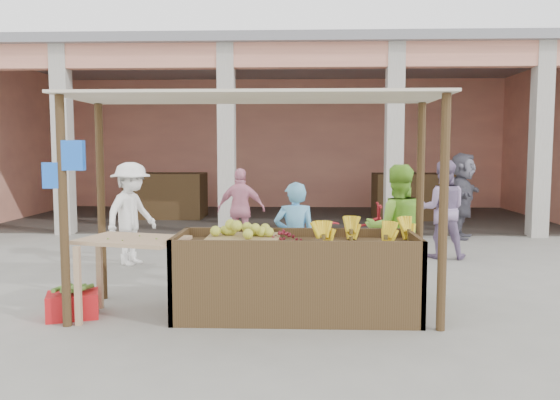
{
  "coord_description": "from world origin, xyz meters",
  "views": [
    {
      "loc": [
        0.53,
        -5.83,
        1.8
      ],
      "look_at": [
        0.28,
        1.2,
        1.16
      ],
      "focal_mm": 35.0,
      "sensor_mm": 36.0,
      "label": 1
    }
  ],
  "objects_px": {
    "fruit_stall": "(296,279)",
    "side_table": "(133,251)",
    "vendor_blue": "(295,236)",
    "vendor_green": "(397,226)",
    "red_crate": "(73,305)",
    "motorcycle": "(343,236)"
  },
  "relations": [
    {
      "from": "fruit_stall",
      "to": "side_table",
      "type": "bearing_deg",
      "value": -176.3
    },
    {
      "from": "side_table",
      "to": "vendor_blue",
      "type": "xyz_separation_m",
      "value": [
        1.74,
        0.9,
        0.03
      ]
    },
    {
      "from": "vendor_blue",
      "to": "vendor_green",
      "type": "height_order",
      "value": "vendor_green"
    },
    {
      "from": "side_table",
      "to": "red_crate",
      "type": "xyz_separation_m",
      "value": [
        -0.65,
        -0.05,
        -0.59
      ]
    },
    {
      "from": "side_table",
      "to": "red_crate",
      "type": "distance_m",
      "value": 0.88
    },
    {
      "from": "side_table",
      "to": "motorcycle",
      "type": "relative_size",
      "value": 0.59
    },
    {
      "from": "red_crate",
      "to": "vendor_blue",
      "type": "height_order",
      "value": "vendor_blue"
    },
    {
      "from": "vendor_green",
      "to": "red_crate",
      "type": "bearing_deg",
      "value": 19.35
    },
    {
      "from": "red_crate",
      "to": "vendor_blue",
      "type": "bearing_deg",
      "value": 1.37
    },
    {
      "from": "red_crate",
      "to": "motorcycle",
      "type": "relative_size",
      "value": 0.26
    },
    {
      "from": "fruit_stall",
      "to": "motorcycle",
      "type": "bearing_deg",
      "value": 72.9
    },
    {
      "from": "vendor_green",
      "to": "motorcycle",
      "type": "relative_size",
      "value": 0.84
    },
    {
      "from": "fruit_stall",
      "to": "vendor_green",
      "type": "distance_m",
      "value": 1.66
    },
    {
      "from": "side_table",
      "to": "motorcycle",
      "type": "height_order",
      "value": "motorcycle"
    },
    {
      "from": "vendor_blue",
      "to": "motorcycle",
      "type": "distance_m",
      "value": 1.61
    },
    {
      "from": "fruit_stall",
      "to": "red_crate",
      "type": "bearing_deg",
      "value": -176.2
    },
    {
      "from": "red_crate",
      "to": "motorcycle",
      "type": "distance_m",
      "value": 3.92
    },
    {
      "from": "vendor_blue",
      "to": "side_table",
      "type": "bearing_deg",
      "value": 24.7
    },
    {
      "from": "side_table",
      "to": "motorcycle",
      "type": "xyz_separation_m",
      "value": [
        2.44,
        2.33,
        -0.19
      ]
    },
    {
      "from": "fruit_stall",
      "to": "red_crate",
      "type": "relative_size",
      "value": 4.96
    },
    {
      "from": "vendor_blue",
      "to": "vendor_green",
      "type": "relative_size",
      "value": 0.88
    },
    {
      "from": "motorcycle",
      "to": "side_table",
      "type": "bearing_deg",
      "value": 136.48
    }
  ]
}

